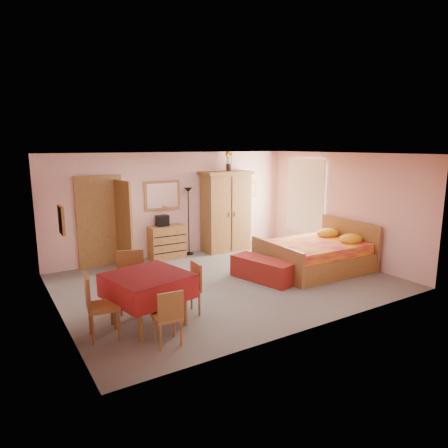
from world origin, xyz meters
TOP-DOWN VIEW (x-y plane):
  - floor at (0.00, 0.00)m, footprint 6.50×6.50m
  - ceiling at (0.00, 0.00)m, footprint 6.50×6.50m
  - wall_back at (0.00, 2.50)m, footprint 6.50×0.10m
  - wall_front at (0.00, -2.50)m, footprint 6.50×0.10m
  - wall_left at (-3.25, 0.00)m, footprint 0.10×5.00m
  - wall_right at (3.25, 0.00)m, footprint 0.10×5.00m
  - doorway at (-1.90, 2.47)m, footprint 1.06×0.12m
  - window at (3.21, 1.20)m, footprint 0.08×1.40m
  - picture_left at (-3.22, -0.60)m, footprint 0.04×0.32m
  - picture_back at (2.35, 2.47)m, footprint 0.30×0.04m
  - chest_of_drawers at (-0.35, 2.27)m, footprint 0.87×0.45m
  - wall_mirror at (-0.35, 2.48)m, footprint 0.92×0.07m
  - stereo at (-0.44, 2.31)m, footprint 0.30×0.22m
  - floor_lamp at (0.28, 2.31)m, footprint 0.28×0.28m
  - wardrobe at (1.31, 2.16)m, footprint 1.35×0.70m
  - sunflower_vase at (1.45, 2.25)m, footprint 0.21×0.21m
  - bed at (2.09, -0.35)m, footprint 2.30×1.84m
  - bench at (0.66, -0.32)m, footprint 0.84×1.46m
  - dining_table at (-2.12, -1.06)m, footprint 1.33×1.33m
  - chair_south at (-2.12, -1.77)m, footprint 0.40×0.40m
  - chair_north at (-2.16, -0.39)m, footprint 0.57×0.57m
  - chair_west at (-2.83, -1.12)m, footprint 0.50×0.50m
  - chair_east at (-1.44, -1.02)m, footprint 0.42×0.42m

SIDE VIEW (x-z plane):
  - floor at x=0.00m, z-range 0.00..0.00m
  - bench at x=0.66m, z-range 0.00..0.46m
  - chest_of_drawers at x=-0.35m, z-range 0.00..0.82m
  - chair_south at x=-2.12m, z-range 0.00..0.82m
  - dining_table at x=-2.12m, z-range 0.00..0.82m
  - chair_east at x=-1.44m, z-range 0.00..0.87m
  - chair_west at x=-2.83m, z-range 0.00..0.98m
  - chair_north at x=-2.16m, z-range 0.00..1.00m
  - bed at x=2.09m, z-range 0.00..1.04m
  - floor_lamp at x=0.28m, z-range 0.00..1.72m
  - stereo at x=-0.44m, z-range 0.82..1.09m
  - doorway at x=-1.90m, z-range -0.05..2.10m
  - wardrobe at x=1.31m, z-range 0.00..2.11m
  - wall_back at x=0.00m, z-range 0.00..2.60m
  - wall_front at x=0.00m, z-range 0.00..2.60m
  - wall_left at x=-3.25m, z-range 0.00..2.60m
  - wall_right at x=3.25m, z-range 0.00..2.60m
  - window at x=3.21m, z-range 0.48..2.42m
  - picture_back at x=2.35m, z-range 1.35..1.75m
  - wall_mirror at x=-0.35m, z-range 1.19..1.91m
  - picture_left at x=-3.22m, z-range 1.49..1.91m
  - sunflower_vase at x=1.45m, z-range 2.11..2.62m
  - ceiling at x=0.00m, z-range 2.60..2.60m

